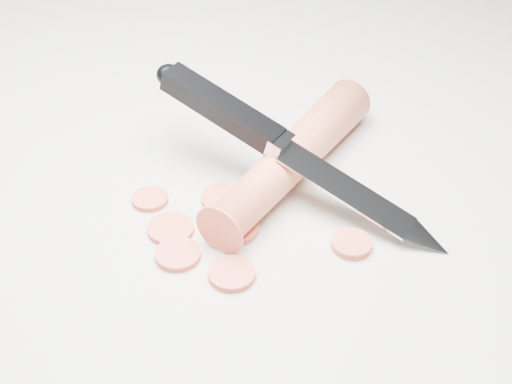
# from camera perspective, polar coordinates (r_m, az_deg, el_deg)

# --- Properties ---
(ground) EXTENTS (2.40, 2.40, 0.00)m
(ground) POSITION_cam_1_polar(r_m,az_deg,el_deg) (0.59, -1.00, -1.78)
(ground) COLOR beige
(ground) RESTS_ON ground
(carrot) EXTENTS (0.11, 0.22, 0.04)m
(carrot) POSITION_cam_1_polar(r_m,az_deg,el_deg) (0.62, 2.94, 2.80)
(carrot) COLOR #E96741
(carrot) RESTS_ON ground
(carrot_slice_0) EXTENTS (0.04, 0.04, 0.01)m
(carrot_slice_0) POSITION_cam_1_polar(r_m,az_deg,el_deg) (0.56, -6.27, -5.00)
(carrot_slice_0) COLOR #E65A3E
(carrot_slice_0) RESTS_ON ground
(carrot_slice_1) EXTENTS (0.04, 0.04, 0.01)m
(carrot_slice_1) POSITION_cam_1_polar(r_m,az_deg,el_deg) (0.58, -6.83, -2.93)
(carrot_slice_1) COLOR #E65A3E
(carrot_slice_1) RESTS_ON ground
(carrot_slice_2) EXTENTS (0.04, 0.04, 0.01)m
(carrot_slice_2) POSITION_cam_1_polar(r_m,az_deg,el_deg) (0.60, -2.63, -0.53)
(carrot_slice_2) COLOR #E65A3E
(carrot_slice_2) RESTS_ON ground
(carrot_slice_3) EXTENTS (0.04, 0.04, 0.01)m
(carrot_slice_3) POSITION_cam_1_polar(r_m,az_deg,el_deg) (0.57, -1.67, -2.90)
(carrot_slice_3) COLOR #E65A3E
(carrot_slice_3) RESTS_ON ground
(carrot_slice_4) EXTENTS (0.03, 0.03, 0.01)m
(carrot_slice_4) POSITION_cam_1_polar(r_m,az_deg,el_deg) (0.56, 7.67, -4.15)
(carrot_slice_4) COLOR #E65A3E
(carrot_slice_4) RESTS_ON ground
(carrot_slice_5) EXTENTS (0.03, 0.03, 0.01)m
(carrot_slice_5) POSITION_cam_1_polar(r_m,az_deg,el_deg) (0.61, -8.48, -0.57)
(carrot_slice_5) COLOR #E65A3E
(carrot_slice_5) RESTS_ON ground
(carrot_slice_6) EXTENTS (0.04, 0.04, 0.01)m
(carrot_slice_6) POSITION_cam_1_polar(r_m,az_deg,el_deg) (0.54, -1.94, -6.55)
(carrot_slice_6) COLOR #E65A3E
(carrot_slice_6) RESTS_ON ground
(kitchen_knife) EXTENTS (0.28, 0.12, 0.09)m
(kitchen_knife) POSITION_cam_1_polar(r_m,az_deg,el_deg) (0.59, 3.26, 3.29)
(kitchen_knife) COLOR silver
(kitchen_knife) RESTS_ON ground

